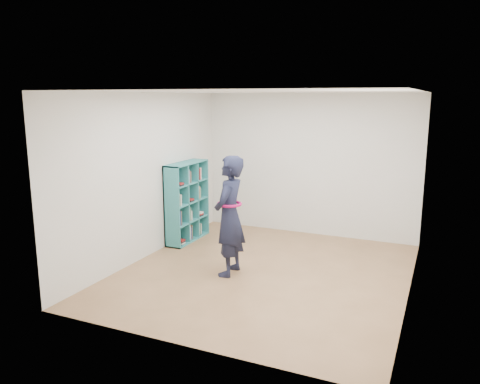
% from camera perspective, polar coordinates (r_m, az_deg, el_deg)
% --- Properties ---
extents(floor, '(4.50, 4.50, 0.00)m').
position_cam_1_polar(floor, '(6.96, 2.96, -9.81)').
color(floor, brown).
rests_on(floor, ground).
extents(ceiling, '(4.50, 4.50, 0.00)m').
position_cam_1_polar(ceiling, '(6.48, 3.20, 12.13)').
color(ceiling, white).
rests_on(ceiling, wall_back).
extents(wall_left, '(0.02, 4.50, 2.60)m').
position_cam_1_polar(wall_left, '(7.53, -11.29, 1.91)').
color(wall_left, silver).
rests_on(wall_left, floor).
extents(wall_right, '(0.02, 4.50, 2.60)m').
position_cam_1_polar(wall_right, '(6.19, 20.64, -0.69)').
color(wall_right, silver).
rests_on(wall_right, floor).
extents(wall_back, '(4.00, 0.02, 2.60)m').
position_cam_1_polar(wall_back, '(8.71, 8.37, 3.29)').
color(wall_back, silver).
rests_on(wall_back, floor).
extents(wall_front, '(4.00, 0.02, 2.60)m').
position_cam_1_polar(wall_front, '(4.62, -6.95, -4.02)').
color(wall_front, silver).
rests_on(wall_front, floor).
extents(bookshelf, '(0.31, 1.06, 1.41)m').
position_cam_1_polar(bookshelf, '(8.36, -6.61, -1.30)').
color(bookshelf, teal).
rests_on(bookshelf, floor).
extents(person, '(0.45, 0.66, 1.73)m').
position_cam_1_polar(person, '(6.66, -1.30, -2.92)').
color(person, black).
rests_on(person, floor).
extents(smartphone, '(0.02, 0.10, 0.14)m').
position_cam_1_polar(smartphone, '(6.78, -2.18, -1.69)').
color(smartphone, silver).
rests_on(smartphone, person).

